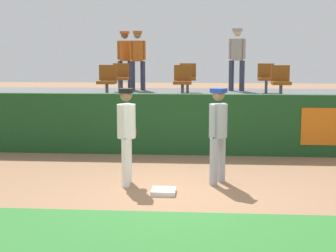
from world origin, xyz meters
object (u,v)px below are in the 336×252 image
object	(u,v)px
first_base	(164,191)
spectator_capped	(125,56)
seat_front_right	(281,80)
spectator_hooded	(237,55)
seat_front_left	(107,79)
seat_back_left	(121,76)
spectator_casual	(138,56)
seat_back_center	(188,76)
player_fielder_home	(127,129)
player_runner_visitor	(218,129)
seat_front_center	(183,80)
seat_back_right	(266,76)

from	to	relation	value
first_base	spectator_capped	xyz separation A→B (m)	(-1.86, 7.70, 2.18)
seat_front_right	spectator_hooded	bearing A→B (deg)	111.22
seat_front_left	spectator_hooded	world-z (taller)	spectator_hooded
seat_back_left	spectator_hooded	bearing A→B (deg)	11.09
spectator_capped	spectator_casual	size ratio (longest dim) A/B	1.00
seat_back_left	spectator_casual	size ratio (longest dim) A/B	0.47
seat_front_left	spectator_capped	xyz separation A→B (m)	(-0.00, 2.93, 0.57)
seat_back_left	spectator_hooded	world-z (taller)	spectator_hooded
spectator_capped	first_base	bearing A→B (deg)	112.34
seat_back_center	seat_back_left	bearing A→B (deg)	-180.00
seat_back_left	seat_front_left	distance (m)	1.80
spectator_hooded	player_fielder_home	bearing A→B (deg)	91.16
player_runner_visitor	seat_front_left	bearing A→B (deg)	-117.13
seat_back_left	seat_front_center	bearing A→B (deg)	-43.40
first_base	seat_back_center	world-z (taller)	seat_back_center
player_fielder_home	seat_back_right	size ratio (longest dim) A/B	2.05
player_fielder_home	seat_back_right	bearing A→B (deg)	151.20
player_runner_visitor	seat_front_right	xyz separation A→B (m)	(1.65, 4.00, 0.65)
first_base	spectator_casual	size ratio (longest dim) A/B	0.22
seat_front_right	seat_front_center	world-z (taller)	same
first_base	seat_back_left	distance (m)	7.00
spectator_casual	seat_back_center	bearing A→B (deg)	135.71
player_fielder_home	seat_back_right	xyz separation A→B (m)	(3.10, 5.99, 0.65)
spectator_casual	seat_back_right	bearing A→B (deg)	149.98
player_runner_visitor	first_base	bearing A→B (deg)	-21.84
player_runner_visitor	seat_front_right	size ratio (longest dim) A/B	2.04
player_fielder_home	seat_back_center	xyz separation A→B (m)	(0.85, 5.99, 0.65)
player_fielder_home	spectator_hooded	size ratio (longest dim) A/B	0.92
seat_back_left	seat_front_left	bearing A→B (deg)	-91.38
seat_back_left	spectator_casual	distance (m)	1.01
seat_front_center	spectator_casual	world-z (taller)	spectator_casual
seat_back_center	first_base	bearing A→B (deg)	-91.35
seat_front_right	player_runner_visitor	bearing A→B (deg)	-112.39
spectator_capped	spectator_hooded	bearing A→B (deg)	-178.84
seat_front_right	seat_front_center	distance (m)	2.47
spectator_hooded	spectator_capped	xyz separation A→B (m)	(-3.46, 0.46, -0.03)
player_fielder_home	seat_front_right	xyz separation A→B (m)	(3.26, 4.19, 0.65)
player_runner_visitor	seat_back_right	world-z (taller)	seat_back_right
seat_back_left	seat_back_right	distance (m)	4.22
seat_front_center	spectator_capped	world-z (taller)	spectator_capped
player_runner_visitor	player_fielder_home	bearing A→B (deg)	-55.07
player_fielder_home	player_runner_visitor	size ratio (longest dim) A/B	1.00
first_base	seat_front_right	xyz separation A→B (m)	(2.56, 4.77, 1.60)
seat_back_center	seat_front_left	xyz separation A→B (m)	(-2.01, -1.80, -0.00)
first_base	spectator_hooded	size ratio (longest dim) A/B	0.22
seat_back_left	seat_front_right	xyz separation A→B (m)	(4.38, -1.80, -0.00)
seat_back_left	seat_back_right	bearing A→B (deg)	-0.00
player_runner_visitor	seat_back_left	bearing A→B (deg)	-126.64
first_base	spectator_hooded	xyz separation A→B (m)	(1.60, 7.24, 2.21)
player_runner_visitor	seat_back_right	size ratio (longest dim) A/B	2.04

